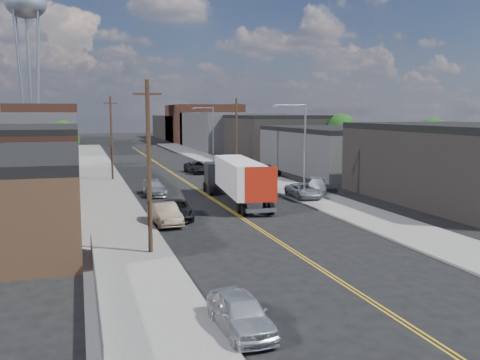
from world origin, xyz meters
TOP-DOWN VIEW (x-y plane):
  - ground at (0.00, 60.00)m, footprint 260.00×260.00m
  - centerline at (0.00, 45.00)m, footprint 0.32×120.00m
  - sidewalk_left at (-9.50, 45.00)m, footprint 5.00×140.00m
  - sidewalk_right at (9.50, 45.00)m, footprint 5.00×140.00m
  - warehouse_brown at (-18.00, 44.00)m, footprint 12.00×26.00m
  - industrial_right_a at (21.99, 20.00)m, footprint 14.00×22.00m
  - industrial_right_b at (22.00, 46.00)m, footprint 14.00×24.00m
  - industrial_right_c at (22.00, 72.00)m, footprint 14.00×22.00m
  - skyline_left_a at (-20.00, 95.00)m, footprint 16.00×30.00m
  - skyline_right_a at (20.00, 95.00)m, footprint 16.00×30.00m
  - skyline_left_b at (-20.00, 120.00)m, footprint 16.00×26.00m
  - skyline_right_b at (20.00, 120.00)m, footprint 16.00×26.00m
  - skyline_left_c at (-20.00, 140.00)m, footprint 16.00×40.00m
  - skyline_right_c at (20.00, 140.00)m, footprint 16.00×40.00m
  - water_tower at (-22.00, 110.00)m, footprint 9.00×9.00m
  - streetlight_near at (7.60, 25.00)m, footprint 3.39×0.25m
  - streetlight_far at (7.60, 60.00)m, footprint 3.39×0.25m
  - utility_pole_left_near at (-8.20, 10.00)m, footprint 1.60×0.26m
  - utility_pole_left_far at (-8.20, 45.00)m, footprint 1.60×0.26m
  - utility_pole_right at (8.20, 48.00)m, footprint 1.60×0.26m
  - chainlink_fence at (-11.50, 3.50)m, footprint 0.05×16.00m
  - tree_left_far at (-13.94, 62.00)m, footprint 4.35×4.20m
  - tree_right_near at (30.06, 36.00)m, footprint 4.60×4.48m
  - tree_right_far at (30.06, 60.00)m, footprint 4.85×4.76m
  - semi_truck at (1.50, 25.99)m, footprint 3.79×15.45m
  - car_left_a at (-6.40, -2.00)m, footprint 1.92×4.40m
  - car_left_b at (-6.11, 18.00)m, footprint 2.08×4.91m
  - car_left_c at (-5.00, 19.77)m, footprint 2.80×5.39m
  - car_left_d at (-5.00, 31.97)m, footprint 2.01×4.87m
  - car_right_lot_a at (8.20, 25.58)m, footprint 2.25×4.87m
  - car_right_lot_b at (11.00, 28.57)m, footprint 3.71×4.89m
  - car_right_lot_c at (10.61, 43.12)m, footprint 3.48×4.85m
  - car_ahead_truck at (3.33, 49.65)m, footprint 3.26×5.91m

SIDE VIEW (x-z plane):
  - ground at x=0.00m, z-range 0.00..0.00m
  - centerline at x=0.00m, z-range 0.00..0.01m
  - sidewalk_left at x=-9.50m, z-range 0.00..0.15m
  - sidewalk_right at x=9.50m, z-range 0.00..0.15m
  - chainlink_fence at x=-11.50m, z-range 0.04..1.27m
  - car_left_d at x=-5.00m, z-range 0.00..1.41m
  - car_left_c at x=-5.00m, z-range 0.00..1.45m
  - car_left_a at x=-6.40m, z-range 0.00..1.48m
  - car_ahead_truck at x=3.33m, z-range 0.00..1.57m
  - car_left_b at x=-6.11m, z-range 0.00..1.58m
  - car_right_lot_b at x=11.00m, z-range 0.15..1.47m
  - car_right_lot_a at x=8.20m, z-range 0.15..1.50m
  - car_right_lot_c at x=10.61m, z-range 0.15..1.68m
  - semi_truck at x=1.50m, z-range 0.28..4.26m
  - industrial_right_b at x=22.00m, z-range 0.00..6.10m
  - warehouse_brown at x=-18.00m, z-range 0.00..6.60m
  - skyline_left_c at x=-20.00m, z-range 0.00..7.00m
  - skyline_right_c at x=20.00m, z-range 0.00..7.00m
  - industrial_right_a at x=21.99m, z-range 0.00..7.10m
  - industrial_right_c at x=22.00m, z-range 0.00..7.60m
  - skyline_left_a at x=-20.00m, z-range 0.00..8.00m
  - skyline_right_a at x=20.00m, z-range 0.00..8.00m
  - tree_left_far at x=-13.94m, z-range 1.08..8.05m
  - tree_right_near at x=30.06m, z-range 1.15..8.59m
  - skyline_left_b at x=-20.00m, z-range 0.00..10.00m
  - skyline_right_b at x=20.00m, z-range 0.00..10.00m
  - utility_pole_left_near at x=-8.20m, z-range 0.14..10.14m
  - utility_pole_left_far at x=-8.20m, z-range 0.14..10.14m
  - utility_pole_right at x=8.20m, z-range 0.14..10.14m
  - tree_right_far at x=30.06m, z-range 1.22..9.13m
  - streetlight_near at x=7.60m, z-range 0.83..9.83m
  - streetlight_far at x=7.60m, z-range 0.83..9.83m
  - water_tower at x=-22.00m, z-range 12.20..49.10m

